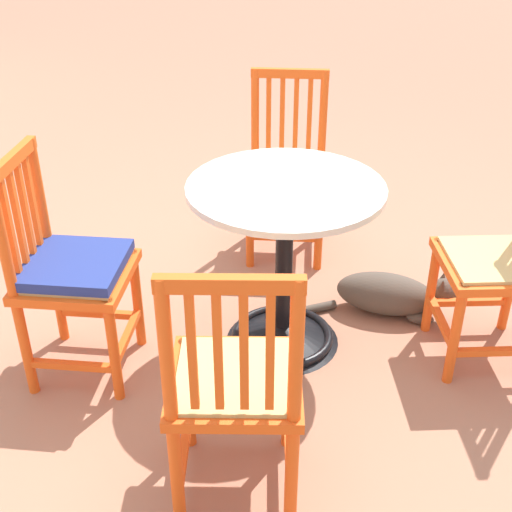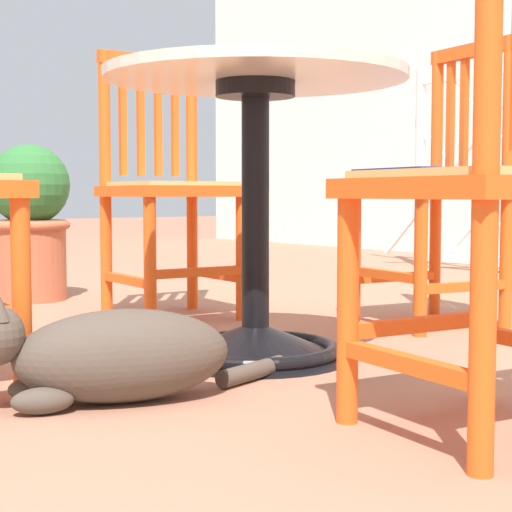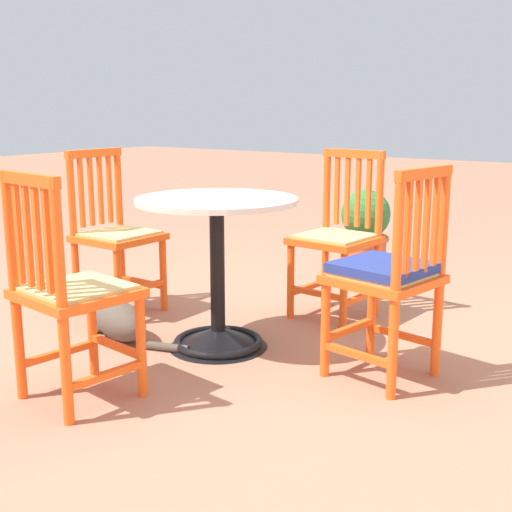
{
  "view_description": "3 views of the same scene",
  "coord_description": "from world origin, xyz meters",
  "px_view_note": "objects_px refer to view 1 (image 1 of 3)",
  "views": [
    {
      "loc": [
        -2.31,
        0.32,
        1.8
      ],
      "look_at": [
        0.02,
        0.18,
        0.42
      ],
      "focal_mm": 47.74,
      "sensor_mm": 36.0,
      "label": 1
    },
    {
      "loc": [
        1.72,
        -1.23,
        0.42
      ],
      "look_at": [
        -0.05,
        0.12,
        0.26
      ],
      "focal_mm": 59.4,
      "sensor_mm": 36.0,
      "label": 2
    },
    {
      "loc": [
        2.47,
        2.02,
        1.15
      ],
      "look_at": [
        -0.12,
        0.2,
        0.44
      ],
      "focal_mm": 47.72,
      "sensor_mm": 36.0,
      "label": 3
    }
  ],
  "objects_px": {
    "orange_chair_at_corner": "(287,172)",
    "orange_chair_near_fence": "(71,272)",
    "cafe_table": "(283,285)",
    "tabby_cat": "(394,295)",
    "orange_chair_tucked_in": "(501,264)",
    "orange_chair_by_planter": "(235,387)"
  },
  "relations": [
    {
      "from": "orange_chair_tucked_in",
      "to": "orange_chair_by_planter",
      "type": "bearing_deg",
      "value": 121.64
    },
    {
      "from": "orange_chair_at_corner",
      "to": "orange_chair_near_fence",
      "type": "height_order",
      "value": "same"
    },
    {
      "from": "orange_chair_by_planter",
      "to": "orange_chair_tucked_in",
      "type": "distance_m",
      "value": 1.24
    },
    {
      "from": "orange_chair_by_planter",
      "to": "tabby_cat",
      "type": "distance_m",
      "value": 1.26
    },
    {
      "from": "orange_chair_at_corner",
      "to": "orange_chair_by_planter",
      "type": "distance_m",
      "value": 1.61
    },
    {
      "from": "orange_chair_near_fence",
      "to": "orange_chair_by_planter",
      "type": "xyz_separation_m",
      "value": [
        -0.66,
        -0.6,
        -0.01
      ]
    },
    {
      "from": "orange_chair_near_fence",
      "to": "cafe_table",
      "type": "bearing_deg",
      "value": -81.78
    },
    {
      "from": "tabby_cat",
      "to": "orange_chair_tucked_in",
      "type": "bearing_deg",
      "value": -134.56
    },
    {
      "from": "orange_chair_by_planter",
      "to": "tabby_cat",
      "type": "xyz_separation_m",
      "value": [
        0.96,
        -0.74,
        -0.34
      ]
    },
    {
      "from": "orange_chair_by_planter",
      "to": "cafe_table",
      "type": "bearing_deg",
      "value": -15.87
    },
    {
      "from": "orange_chair_by_planter",
      "to": "tabby_cat",
      "type": "relative_size",
      "value": 1.23
    },
    {
      "from": "orange_chair_at_corner",
      "to": "tabby_cat",
      "type": "distance_m",
      "value": 0.83
    },
    {
      "from": "cafe_table",
      "to": "orange_chair_tucked_in",
      "type": "xyz_separation_m",
      "value": [
        -0.13,
        -0.83,
        0.15
      ]
    },
    {
      "from": "orange_chair_at_corner",
      "to": "tabby_cat",
      "type": "bearing_deg",
      "value": -145.45
    },
    {
      "from": "cafe_table",
      "to": "orange_chair_tucked_in",
      "type": "relative_size",
      "value": 0.83
    },
    {
      "from": "cafe_table",
      "to": "tabby_cat",
      "type": "relative_size",
      "value": 1.02
    },
    {
      "from": "orange_chair_near_fence",
      "to": "tabby_cat",
      "type": "distance_m",
      "value": 1.41
    },
    {
      "from": "cafe_table",
      "to": "tabby_cat",
      "type": "xyz_separation_m",
      "value": [
        0.18,
        -0.52,
        -0.19
      ]
    },
    {
      "from": "orange_chair_at_corner",
      "to": "orange_chair_near_fence",
      "type": "distance_m",
      "value": 1.29
    },
    {
      "from": "orange_chair_tucked_in",
      "to": "tabby_cat",
      "type": "height_order",
      "value": "orange_chair_tucked_in"
    },
    {
      "from": "orange_chair_at_corner",
      "to": "orange_chair_tucked_in",
      "type": "relative_size",
      "value": 1.0
    },
    {
      "from": "orange_chair_by_planter",
      "to": "orange_chair_tucked_in",
      "type": "height_order",
      "value": "same"
    }
  ]
}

